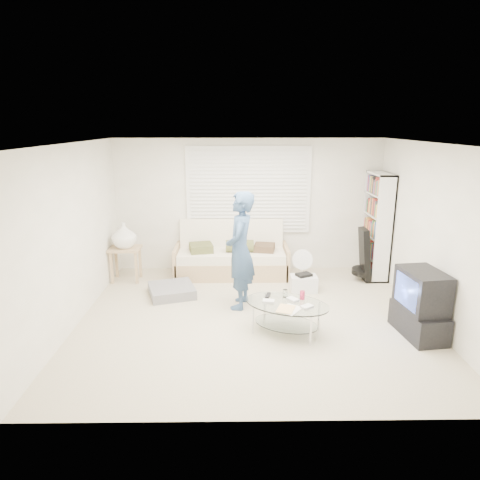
{
  "coord_description": "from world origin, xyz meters",
  "views": [
    {
      "loc": [
        -0.27,
        -5.74,
        2.75
      ],
      "look_at": [
        -0.18,
        0.3,
        1.1
      ],
      "focal_mm": 32.0,
      "sensor_mm": 36.0,
      "label": 1
    }
  ],
  "objects_px": {
    "futon_sofa": "(232,258)",
    "bookshelf": "(377,226)",
    "tv_unit": "(420,304)",
    "coffee_table": "(287,309)"
  },
  "relations": [
    {
      "from": "tv_unit",
      "to": "coffee_table",
      "type": "bearing_deg",
      "value": 176.82
    },
    {
      "from": "futon_sofa",
      "to": "coffee_table",
      "type": "xyz_separation_m",
      "value": [
        0.76,
        -2.31,
        0.01
      ]
    },
    {
      "from": "bookshelf",
      "to": "tv_unit",
      "type": "xyz_separation_m",
      "value": [
        -0.13,
        -2.32,
        -0.52
      ]
    },
    {
      "from": "futon_sofa",
      "to": "bookshelf",
      "type": "distance_m",
      "value": 2.72
    },
    {
      "from": "bookshelf",
      "to": "tv_unit",
      "type": "relative_size",
      "value": 2.12
    },
    {
      "from": "bookshelf",
      "to": "coffee_table",
      "type": "relative_size",
      "value": 1.43
    },
    {
      "from": "futon_sofa",
      "to": "bookshelf",
      "type": "height_order",
      "value": "bookshelf"
    },
    {
      "from": "coffee_table",
      "to": "tv_unit",
      "type": "bearing_deg",
      "value": -3.18
    },
    {
      "from": "bookshelf",
      "to": "tv_unit",
      "type": "height_order",
      "value": "bookshelf"
    },
    {
      "from": "tv_unit",
      "to": "coffee_table",
      "type": "height_order",
      "value": "tv_unit"
    }
  ]
}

